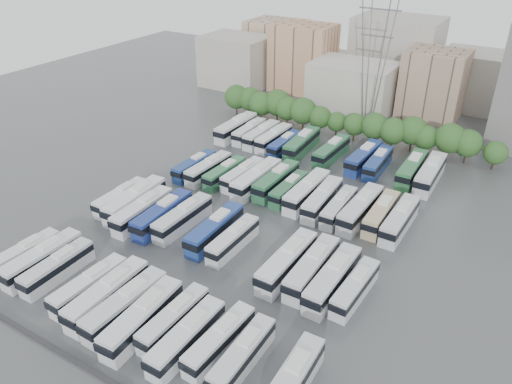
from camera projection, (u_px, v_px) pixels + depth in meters
The scene contains 52 objects.
ground at pixel (244, 227), 79.95m from camera, with size 220.00×220.00×0.00m, color #424447.
parapet at pixel (84, 366), 55.29m from camera, with size 56.00×0.50×0.50m, color #2D2D30.
tree_line at pixel (341, 119), 109.81m from camera, with size 64.60×7.66×7.96m.
city_buildings at pixel (365, 67), 132.90m from camera, with size 102.00×35.00×20.00m.
electricity_pylon at pixel (376, 48), 107.05m from camera, with size 9.00×6.91×33.83m.
bus_r0_s0 at pixel (24, 254), 70.85m from camera, with size 2.81×11.01×3.43m.
bus_r0_s1 at pixel (42, 259), 69.59m from camera, with size 2.81×12.33×3.86m.
bus_r0_s2 at pixel (57, 267), 68.19m from camera, with size 2.69×11.40×3.56m.
bus_r0_s4 at pixel (89, 286), 64.78m from camera, with size 2.89×11.58×3.61m.
bus_r0_s5 at pixel (108, 294), 63.00m from camera, with size 3.09×12.92×4.04m.
bus_r0_s6 at pixel (126, 305), 61.33m from camera, with size 3.06×12.70×3.97m.
bus_r0_s7 at pixel (142, 318), 59.34m from camera, with size 3.44×12.95×4.03m.
bus_r0_s8 at pixel (174, 319), 59.56m from camera, with size 2.59×11.14×3.49m.
bus_r0_s9 at pixel (187, 337), 56.85m from camera, with size 2.68×11.95×3.74m.
bus_r0_s10 at pixel (220, 340), 56.64m from camera, with size 2.95×11.18×3.48m.
bus_r0_s11 at pixel (242, 355), 54.72m from camera, with size 2.58×11.12×3.48m.
bus_r0_s13 at pixel (291, 383), 51.33m from camera, with size 3.02×12.14×3.78m.
bus_r1_s0 at pixel (121, 197), 84.86m from camera, with size 2.51×11.12×3.48m.
bus_r1_s1 at pixel (135, 201), 83.27m from camera, with size 3.54×13.42×4.17m.
bus_r1_s2 at pixel (143, 211), 80.67m from camera, with size 3.06×12.65×3.95m.
bus_r1_s3 at pixel (162, 214), 79.64m from camera, with size 3.19×12.79×3.99m.
bus_r1_s4 at pixel (183, 217), 78.98m from camera, with size 2.87×12.30×3.85m.
bus_r1_s6 at pixel (215, 229), 75.99m from camera, with size 2.98×12.63×3.95m.
bus_r1_s7 at pixel (233, 239), 74.00m from camera, with size 2.55×11.18×3.50m.
bus_r1_s10 at pixel (287, 262), 68.82m from camera, with size 3.06×13.19×4.12m.
bus_r1_s11 at pixel (312, 268), 67.69m from camera, with size 3.00×12.96×4.05m.
bus_r1_s12 at pixel (333, 279), 65.61m from camera, with size 3.02×13.13×4.11m.
bus_r1_s13 at pixel (355, 288), 64.51m from camera, with size 2.84×11.12×3.46m.
bus_r2_s1 at pixel (194, 166), 95.43m from camera, with size 2.63×11.00×3.43m.
bus_r2_s2 at pixel (208, 169), 94.22m from camera, with size 3.03×11.69×3.64m.
bus_r2_s3 at pixel (225, 173), 92.92m from camera, with size 2.76×11.01×3.43m.
bus_r2_s4 at pixel (243, 174), 92.28m from camera, with size 2.93×11.33×3.53m.
bus_r2_s5 at pixel (256, 179), 90.05m from camera, with size 3.28×13.30×4.15m.
bus_r2_s6 at pixel (276, 180), 89.67m from camera, with size 2.96×12.74×3.98m.
bus_r2_s7 at pixel (289, 189), 87.55m from camera, with size 2.46×10.86×3.40m.
bus_r2_s8 at pixel (307, 191), 86.12m from camera, with size 3.00×13.09×4.10m.
bus_r2_s9 at pixel (322, 199), 83.96m from camera, with size 3.22×12.53×3.90m.
bus_r2_s10 at pixel (339, 207), 82.07m from camera, with size 2.71×11.25×3.51m.
bus_r2_s11 at pixel (360, 208), 81.10m from camera, with size 3.28×13.26×4.13m.
bus_r2_s12 at pixel (381, 213), 80.13m from camera, with size 2.81×12.04×3.76m.
bus_r2_s13 at pixel (400, 220), 78.31m from camera, with size 2.85×12.62×3.95m.
bus_r3_s0 at pixel (236, 127), 111.34m from camera, with size 3.09×13.43×4.20m.
bus_r3_s1 at pixel (249, 131), 110.21m from camera, with size 2.76×11.35×3.54m.
bus_r3_s2 at pixel (261, 135), 108.38m from camera, with size 2.71×11.97×3.75m.
bus_r3_s3 at pixel (274, 138), 106.87m from camera, with size 2.91×11.83×3.69m.
bus_r3_s4 at pixel (284, 144), 104.34m from camera, with size 2.48×10.97×3.43m.
bus_r3_s5 at pixel (302, 144), 103.71m from camera, with size 3.50×13.31×4.14m.
bus_r3_s7 at pixel (331, 151), 100.82m from camera, with size 3.12×12.47×3.89m.
bus_r3_s9 at pixel (364, 157), 98.17m from camera, with size 3.36×12.80×3.98m.
bus_r3_s10 at pixel (378, 163), 96.27m from camera, with size 2.97×11.92×3.72m.
bus_r3_s12 at pixel (412, 169), 93.65m from camera, with size 3.04×13.08×4.09m.
bus_r3_s13 at pixel (430, 173), 91.77m from camera, with size 3.19×13.69×4.28m.
Camera 1 is at (36.47, -56.05, 44.23)m, focal length 35.00 mm.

